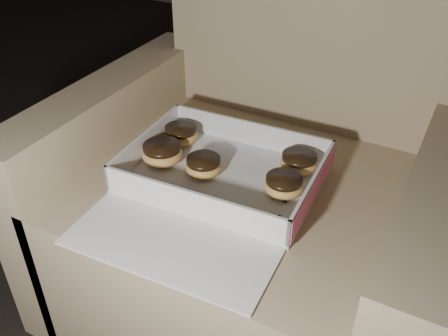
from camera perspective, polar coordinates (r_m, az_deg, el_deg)
name	(u,v)px	position (r m, az deg, el deg)	size (l,w,h in m)	color
armchair	(257,205)	(1.12, 3.77, -4.27)	(0.82, 0.69, 0.85)	#897557
bakery_box	(217,185)	(0.96, -0.83, -1.98)	(0.39, 0.45, 0.06)	silver
donut_a	(284,185)	(0.94, 6.85, -1.93)	(0.07, 0.07, 0.04)	#EBB352
donut_b	(162,153)	(1.03, -7.07, 1.71)	(0.08, 0.08, 0.04)	#EBB352
donut_c	(181,134)	(1.10, -4.94, 3.86)	(0.07, 0.07, 0.04)	#EBB352
donut_d	(299,162)	(1.01, 8.57, 0.67)	(0.08, 0.08, 0.04)	#EBB352
donut_e	(204,166)	(0.99, -2.35, 0.28)	(0.07, 0.07, 0.04)	#EBB352
crumb_a	(177,191)	(0.96, -5.39, -2.67)	(0.01, 0.01, 0.00)	black
crumb_b	(280,216)	(0.90, 6.37, -5.51)	(0.01, 0.01, 0.00)	black
crumb_c	(285,202)	(0.93, 7.02, -3.85)	(0.01, 0.01, 0.00)	black
crumb_d	(194,208)	(0.91, -3.49, -4.57)	(0.01, 0.01, 0.00)	black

